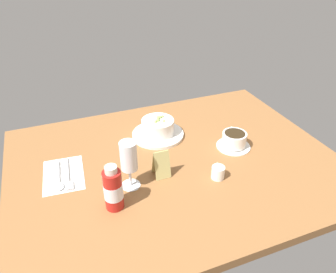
{
  "coord_description": "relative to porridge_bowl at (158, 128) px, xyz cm",
  "views": [
    {
      "loc": [
        34.79,
        81.99,
        66.22
      ],
      "look_at": [
        0.71,
        -4.77,
        7.11
      ],
      "focal_mm": 34.53,
      "sensor_mm": 36.0,
      "label": 1
    }
  ],
  "objects": [
    {
      "name": "sauce_bottle_red",
      "position": [
        24.28,
        31.09,
        3.15
      ],
      "size": [
        5.33,
        5.33,
        14.24
      ],
      "color": "#B21E19",
      "rests_on": "ground_plane"
    },
    {
      "name": "wine_glass",
      "position": [
        17.63,
        24.03,
        7.06
      ],
      "size": [
        6.01,
        6.01,
        15.82
      ],
      "color": "white",
      "rests_on": "ground_plane"
    },
    {
      "name": "coffee_cup",
      "position": [
        -23.03,
        17.43,
        -0.41
      ],
      "size": [
        12.26,
        13.03,
        5.8
      ],
      "color": "white",
      "rests_on": "ground_plane"
    },
    {
      "name": "creamer_jug",
      "position": [
        -9.15,
        30.45,
        -1.08
      ],
      "size": [
        4.2,
        5.12,
        4.83
      ],
      "color": "white",
      "rests_on": "ground_plane"
    },
    {
      "name": "ground_plane",
      "position": [
        0.0,
        17.15,
        -4.76
      ],
      "size": [
        110.0,
        84.0,
        3.0
      ],
      "primitive_type": "cube",
      "color": "brown"
    },
    {
      "name": "cutlery_setting",
      "position": [
        36.53,
        11.59,
        -3.01
      ],
      "size": [
        14.0,
        19.2,
        0.9
      ],
      "color": "white",
      "rests_on": "ground_plane"
    },
    {
      "name": "menu_card",
      "position": [
        7.04,
        22.56,
        1.27
      ],
      "size": [
        5.02,
        4.98,
        9.16
      ],
      "color": "tan",
      "rests_on": "ground_plane"
    },
    {
      "name": "porridge_bowl",
      "position": [
        0.0,
        0.0,
        0.0
      ],
      "size": [
        19.66,
        19.66,
        7.69
      ],
      "color": "white",
      "rests_on": "ground_plane"
    }
  ]
}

